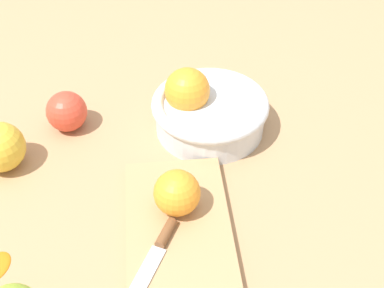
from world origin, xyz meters
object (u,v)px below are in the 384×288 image
cutting_board (179,228)px  knife (156,253)px  apple_front_left_2 (0,147)px  bowl (207,109)px  orange_on_board (177,193)px  apple_front_left (67,111)px

cutting_board → knife: knife is taller
apple_front_left_2 → knife: bearing=48.8°
bowl → cutting_board: (0.22, -0.06, -0.03)m
cutting_board → knife: (0.05, -0.03, 0.01)m
bowl → knife: 0.29m
apple_front_left_2 → orange_on_board: bearing=64.6°
bowl → apple_front_left_2: bowl is taller
orange_on_board → apple_front_left_2: (-0.13, -0.27, -0.01)m
cutting_board → orange_on_board: orange_on_board is taller
apple_front_left_2 → bowl: bearing=101.5°
orange_on_board → apple_front_left_2: 0.29m
cutting_board → apple_front_left: bearing=-144.5°
bowl → cutting_board: bowl is taller
cutting_board → knife: size_ratio=1.73×
bowl → apple_front_left: 0.23m
bowl → cutting_board: 0.23m
bowl → apple_front_left_2: bearing=-78.5°
knife → apple_front_left: (-0.29, -0.14, 0.01)m
bowl → knife: (0.27, -0.09, -0.02)m
knife → cutting_board: bearing=146.5°
orange_on_board → cutting_board: bearing=-0.7°
orange_on_board → bowl: bearing=162.5°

